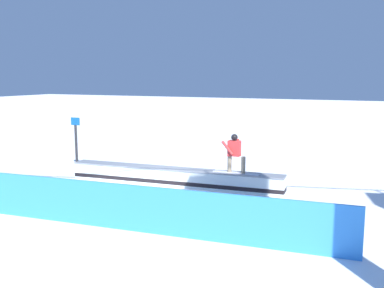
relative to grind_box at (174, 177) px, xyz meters
The scene contains 5 objects.
ground_plane 0.27m from the grind_box, ahead, with size 120.00×120.00×0.00m, color white.
grind_box is the anchor object (origin of this frame).
snowboarder 2.42m from the grind_box, behind, with size 1.61×0.42×1.30m.
safety_fence 4.69m from the grind_box, 90.00° to the left, with size 13.01×0.06×1.17m, color #3287EB.
trail_marker 4.63m from the grind_box, ahead, with size 0.40×0.10×2.17m.
Camera 1 is at (-6.85, 13.49, 3.79)m, focal length 41.23 mm.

